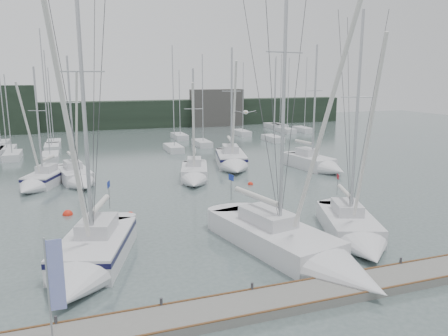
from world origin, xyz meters
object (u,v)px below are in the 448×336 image
object	(u,v)px
buoy_b	(250,184)
dock_banner	(53,281)
sailboat_mid_b	(78,178)
buoy_c	(68,215)
sailboat_mid_d	(233,162)
buoy_a	(130,216)
sailboat_near_right	(356,234)
sailboat_mid_e	(319,165)
sailboat_near_center	(305,252)
sailboat_near_left	(86,261)
sailboat_mid_a	(39,182)
sailboat_mid_c	(194,176)

from	to	relation	value
buoy_b	dock_banner	size ratio (longest dim) A/B	0.13
sailboat_mid_b	buoy_c	size ratio (longest dim) A/B	17.07
sailboat_mid_d	buoy_a	distance (m)	17.66
sailboat_mid_b	buoy_c	distance (m)	8.96
sailboat_near_right	buoy_a	world-z (taller)	sailboat_near_right
buoy_c	sailboat_near_right	bearing A→B (deg)	-35.26
sailboat_mid_e	buoy_a	distance (m)	22.02
sailboat_mid_b	sailboat_mid_e	world-z (taller)	sailboat_mid_e
sailboat_mid_e	buoy_c	distance (m)	25.32
buoy_a	dock_banner	xyz separation A→B (m)	(-4.42, -14.57, 2.68)
sailboat_near_center	sailboat_mid_d	bearing A→B (deg)	65.86
dock_banner	sailboat_near_left	bearing A→B (deg)	79.18
sailboat_mid_d	buoy_c	size ratio (longest dim) A/B	18.95
buoy_a	buoy_c	world-z (taller)	buoy_c
sailboat_near_left	buoy_b	distance (m)	20.19
dock_banner	sailboat_near_center	bearing A→B (deg)	17.14
sailboat_near_right	sailboat_mid_d	distance (m)	22.08
sailboat_near_center	dock_banner	distance (m)	12.59
sailboat_near_center	dock_banner	size ratio (longest dim) A/B	4.72
sailboat_near_left	sailboat_near_right	xyz separation A→B (m)	(14.93, -1.01, -0.12)
sailboat_mid_b	buoy_c	world-z (taller)	sailboat_mid_b
sailboat_near_center	dock_banner	bearing A→B (deg)	-175.39
sailboat_near_center	sailboat_mid_a	distance (m)	25.34
sailboat_near_center	sailboat_mid_d	world-z (taller)	sailboat_near_center
sailboat_near_center	sailboat_near_right	xyz separation A→B (m)	(4.24, 1.48, -0.07)
sailboat_near_right	buoy_c	world-z (taller)	sailboat_near_right
sailboat_mid_c	sailboat_near_right	bearing A→B (deg)	-58.56
sailboat_near_center	buoy_c	distance (m)	17.11
sailboat_mid_e	sailboat_near_center	bearing A→B (deg)	-131.96
sailboat_mid_e	dock_banner	xyz separation A→B (m)	(-24.71, -23.10, 2.06)
sailboat_mid_c	dock_banner	size ratio (longest dim) A/B	2.83
sailboat_mid_a	buoy_c	world-z (taller)	sailboat_mid_a
sailboat_near_left	sailboat_near_right	size ratio (longest dim) A/B	1.16
sailboat_near_right	sailboat_mid_a	world-z (taller)	sailboat_near_right
sailboat_mid_e	buoy_a	world-z (taller)	sailboat_mid_e
dock_banner	sailboat_mid_c	bearing A→B (deg)	63.64
sailboat_mid_a	sailboat_mid_d	xyz separation A→B (m)	(18.70, 2.30, 0.10)
sailboat_mid_b	sailboat_mid_c	size ratio (longest dim) A/B	1.10
sailboat_mid_b	sailboat_mid_e	xyz separation A→B (m)	(23.43, -2.04, 0.06)
sailboat_near_right	sailboat_mid_e	world-z (taller)	sailboat_near_right
buoy_a	buoy_c	bearing A→B (deg)	157.54
sailboat_near_center	buoy_c	xyz separation A→B (m)	(-11.53, 12.63, -0.60)
sailboat_mid_d	buoy_a	bearing A→B (deg)	-119.91
sailboat_near_center	sailboat_mid_e	size ratio (longest dim) A/B	1.36
sailboat_near_center	sailboat_mid_b	bearing A→B (deg)	103.82
sailboat_mid_d	buoy_b	world-z (taller)	sailboat_mid_d
sailboat_mid_d	sailboat_mid_e	size ratio (longest dim) A/B	0.99
sailboat_mid_d	sailboat_near_right	bearing A→B (deg)	-77.21
buoy_a	sailboat_mid_d	bearing A→B (deg)	45.58
sailboat_near_left	sailboat_mid_c	world-z (taller)	sailboat_near_left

